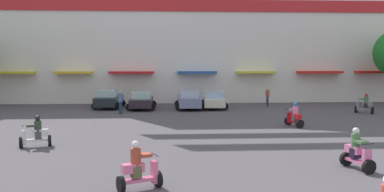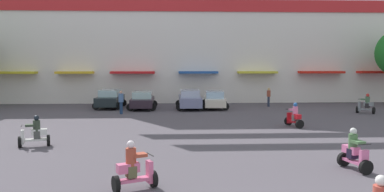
% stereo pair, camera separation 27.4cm
% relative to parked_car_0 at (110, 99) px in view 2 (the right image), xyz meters
% --- Properties ---
extents(ground_plane, '(128.00, 128.00, 0.00)m').
position_rel_parked_car_0_xyz_m(ground_plane, '(7.68, -13.48, -0.78)').
color(ground_plane, '#4B454D').
extents(colonial_building, '(40.16, 19.59, 21.61)m').
position_rel_parked_car_0_xyz_m(colonial_building, '(7.68, 10.67, 8.53)').
color(colonial_building, silver).
rests_on(colonial_building, ground).
extents(parked_car_0, '(2.54, 4.18, 1.56)m').
position_rel_parked_car_0_xyz_m(parked_car_0, '(0.00, 0.00, 0.00)').
color(parked_car_0, black).
rests_on(parked_car_0, ground).
extents(parked_car_1, '(2.39, 3.94, 1.46)m').
position_rel_parked_car_0_xyz_m(parked_car_1, '(2.82, -1.01, -0.04)').
color(parked_car_1, '#271C26').
rests_on(parked_car_1, ground).
extents(parked_car_2, '(2.39, 4.35, 1.58)m').
position_rel_parked_car_0_xyz_m(parked_car_2, '(6.76, -0.97, 0.01)').
color(parked_car_2, slate).
rests_on(parked_car_2, ground).
extents(parked_car_3, '(2.47, 4.53, 1.45)m').
position_rel_parked_car_0_xyz_m(parked_car_3, '(8.87, -0.69, -0.05)').
color(parked_car_3, beige).
rests_on(parked_car_3, ground).
extents(scooter_rider_1, '(0.85, 1.52, 1.49)m').
position_rel_parked_car_0_xyz_m(scooter_rider_1, '(12.64, -10.53, -0.17)').
color(scooter_rider_1, black).
rests_on(scooter_rider_1, ground).
extents(scooter_rider_2, '(0.82, 1.44, 1.55)m').
position_rel_parked_car_0_xyz_m(scooter_rider_2, '(11.87, -20.16, -0.14)').
color(scooter_rider_2, black).
rests_on(scooter_rider_2, ground).
extents(scooter_rider_3, '(1.45, 1.04, 1.55)m').
position_rel_parked_car_0_xyz_m(scooter_rider_3, '(4.07, -22.02, -0.13)').
color(scooter_rider_3, black).
rests_on(scooter_rider_3, ground).
extents(scooter_rider_4, '(1.33, 1.24, 1.53)m').
position_rel_parked_car_0_xyz_m(scooter_rider_4, '(19.99, -4.68, -0.14)').
color(scooter_rider_4, black).
rests_on(scooter_rider_4, ground).
extents(scooter_rider_6, '(1.47, 0.89, 1.46)m').
position_rel_parked_car_0_xyz_m(scooter_rider_6, '(-1.14, -15.44, -0.17)').
color(scooter_rider_6, black).
rests_on(scooter_rider_6, ground).
extents(pedestrian_0, '(0.48, 0.48, 1.76)m').
position_rel_parked_car_0_xyz_m(pedestrian_0, '(1.44, -4.04, 0.22)').
color(pedestrian_0, navy).
rests_on(pedestrian_0, ground).
extents(pedestrian_1, '(0.45, 0.45, 1.65)m').
position_rel_parked_car_0_xyz_m(pedestrian_1, '(13.73, 0.32, 0.17)').
color(pedestrian_1, '#232B3E').
rests_on(pedestrian_1, ground).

